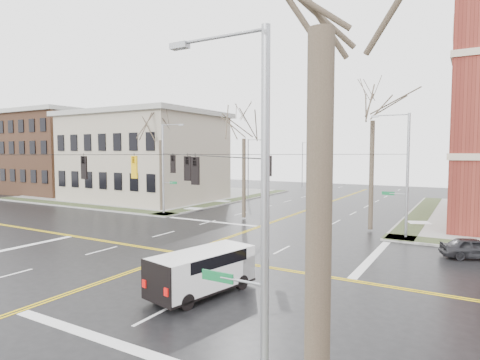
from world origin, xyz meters
The scene contains 17 objects.
ground centered at (0.00, 0.00, 0.00)m, with size 120.00×120.00×0.00m, color black.
sidewalks centered at (0.00, 0.00, 0.08)m, with size 80.00×80.00×0.17m.
road_markings centered at (0.00, 0.00, 0.01)m, with size 100.00×100.00×0.01m.
civic_building_a centered at (-22.00, 20.00, 5.50)m, with size 18.00×14.00×11.00m, color #9E957D.
civic_building_b centered at (-42.00, 22.00, 6.00)m, with size 18.00×16.00×12.00m, color brown.
signal_pole_ne centered at (11.32, 11.50, 4.95)m, with size 2.75×0.22×9.00m.
signal_pole_nw centered at (-11.32, 11.50, 4.95)m, with size 2.75×0.22×9.00m.
signal_pole_se centered at (11.32, -11.50, 4.95)m, with size 2.75×0.22×9.00m.
span_wires centered at (0.00, 0.00, 6.20)m, with size 23.02×23.02×0.03m.
traffic_signals centered at (0.00, -0.67, 5.45)m, with size 8.21×8.26×1.30m.
streetlight_north_a centered at (-10.65, 28.00, 4.47)m, with size 2.30×0.20×8.00m.
streetlight_north_b centered at (-10.65, 48.00, 4.47)m, with size 2.30×0.20×8.00m.
cargo_van centered at (5.31, -5.04, 1.14)m, with size 3.00×5.38×1.93m.
parked_car_a centered at (15.78, 7.79, 0.63)m, with size 1.48×3.68×1.25m, color black.
tree_nw_far centered at (-13.17, 13.08, 8.10)m, with size 4.00×4.00×11.18m.
tree_nw_near centered at (-3.11, 13.27, 8.11)m, with size 4.00×4.00×11.20m.
tree_ne centered at (8.60, 13.27, 9.41)m, with size 4.00×4.00×13.03m.
Camera 1 is at (15.52, -19.56, 6.36)m, focal length 30.00 mm.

